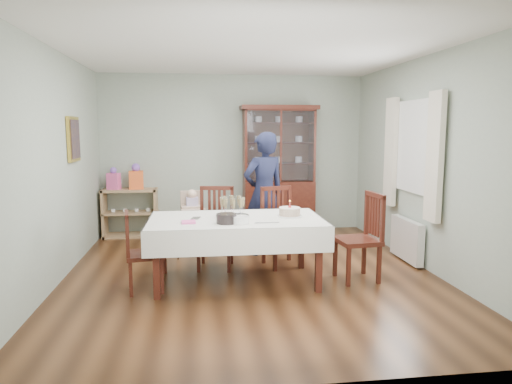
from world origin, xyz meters
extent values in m
plane|color=#593319|center=(0.00, 0.00, 0.00)|extent=(5.00, 5.00, 0.00)
plane|color=#9EAA99|center=(0.00, 2.50, 1.35)|extent=(4.50, 0.00, 4.50)
plane|color=#9EAA99|center=(-2.25, 0.00, 1.35)|extent=(0.00, 5.00, 5.00)
plane|color=#9EAA99|center=(2.25, 0.00, 1.35)|extent=(0.00, 5.00, 5.00)
plane|color=white|center=(0.00, 0.00, 2.70)|extent=(5.00, 5.00, 0.00)
cube|color=#481E12|center=(-0.20, -0.26, 0.72)|extent=(1.91, 1.07, 0.06)
cube|color=silver|center=(-0.20, -0.26, 0.76)|extent=(2.01, 1.17, 0.01)
cube|color=#481E12|center=(0.75, 2.26, 0.45)|extent=(1.20, 0.45, 0.90)
cube|color=white|center=(0.75, 2.07, 1.50)|extent=(1.12, 0.01, 1.16)
cube|color=#481E12|center=(0.75, 2.26, 2.14)|extent=(1.30, 0.48, 0.07)
cube|color=tan|center=(-1.75, 2.28, 0.02)|extent=(0.90, 0.38, 0.04)
cube|color=tan|center=(-1.75, 2.28, 0.40)|extent=(0.90, 0.38, 0.03)
cube|color=tan|center=(-1.75, 2.28, 0.78)|extent=(0.90, 0.38, 0.04)
cube|color=tan|center=(-2.17, 2.28, 0.40)|extent=(0.04, 0.38, 0.80)
cube|color=tan|center=(-1.33, 2.28, 0.40)|extent=(0.04, 0.38, 0.80)
cube|color=gold|center=(-2.22, 0.80, 1.65)|extent=(0.04, 0.48, 0.58)
cube|color=white|center=(2.22, 0.30, 1.55)|extent=(0.04, 1.02, 1.22)
cube|color=silver|center=(2.16, -0.32, 1.45)|extent=(0.07, 0.30, 1.55)
cube|color=silver|center=(2.16, 0.92, 1.45)|extent=(0.07, 0.30, 1.55)
cube|color=white|center=(2.16, 0.30, 0.30)|extent=(0.10, 0.80, 0.55)
cube|color=#481E12|center=(-0.42, 0.33, 0.48)|extent=(0.53, 0.53, 0.05)
cube|color=#481E12|center=(-0.38, 0.54, 0.76)|extent=(0.44, 0.11, 0.55)
cube|color=#481E12|center=(0.45, 0.32, 0.47)|extent=(0.56, 0.56, 0.05)
cube|color=#481E12|center=(0.40, 0.52, 0.75)|extent=(0.43, 0.15, 0.54)
cube|color=#481E12|center=(-1.22, -0.41, 0.41)|extent=(0.46, 0.46, 0.05)
cube|color=#481E12|center=(-1.40, -0.44, 0.65)|extent=(0.10, 0.38, 0.47)
cube|color=#481E12|center=(1.22, -0.36, 0.48)|extent=(0.51, 0.51, 0.05)
cube|color=#481E12|center=(1.43, -0.34, 0.76)|extent=(0.09, 0.45, 0.55)
imported|color=black|center=(0.30, 0.93, 0.87)|extent=(0.74, 0.62, 1.74)
cube|color=tan|center=(-0.71, 1.03, 0.60)|extent=(0.33, 0.30, 0.22)
cube|color=tan|center=(-0.71, 1.03, 0.78)|extent=(0.31, 0.09, 0.25)
cube|color=tan|center=(-0.71, 1.03, 0.67)|extent=(0.34, 0.18, 0.03)
cube|color=#B4A3C7|center=(-0.71, 1.03, 0.74)|extent=(0.18, 0.14, 0.16)
sphere|color=beige|center=(-0.71, 1.03, 0.87)|extent=(0.14, 0.14, 0.14)
cylinder|color=silver|center=(-0.24, -0.19, 0.77)|extent=(0.39, 0.39, 0.01)
torus|color=silver|center=(-0.24, -0.19, 0.78)|extent=(0.39, 0.39, 0.02)
cylinder|color=white|center=(0.43, -0.24, 0.77)|extent=(0.29, 0.29, 0.02)
cylinder|color=brown|center=(0.43, -0.24, 0.82)|extent=(0.25, 0.25, 0.09)
cylinder|color=silver|center=(0.43, -0.24, 0.87)|extent=(0.25, 0.25, 0.01)
cylinder|color=#F24C4C|center=(0.43, -0.24, 0.91)|extent=(0.01, 0.01, 0.07)
sphere|color=yellow|center=(0.43, -0.24, 0.95)|extent=(0.02, 0.02, 0.02)
cylinder|color=black|center=(-0.33, -0.52, 0.81)|extent=(0.28, 0.28, 0.11)
cylinder|color=white|center=(-0.18, -0.55, 0.80)|extent=(0.19, 0.19, 0.08)
cube|color=#F55AA5|center=(-0.74, -0.46, 0.77)|extent=(0.16, 0.16, 0.02)
cube|color=silver|center=(0.11, -0.58, 0.77)|extent=(0.27, 0.03, 0.01)
cube|color=#F55AA5|center=(-1.99, 2.26, 0.93)|extent=(0.23, 0.18, 0.27)
sphere|color=#E533B2|center=(-1.99, 2.26, 1.11)|extent=(0.11, 0.11, 0.11)
cube|color=orange|center=(-1.63, 2.26, 0.95)|extent=(0.25, 0.19, 0.30)
sphere|color=#E533B2|center=(-1.63, 2.26, 1.16)|extent=(0.14, 0.14, 0.14)
camera|label=1|loc=(-0.64, -5.40, 1.77)|focal=32.00mm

